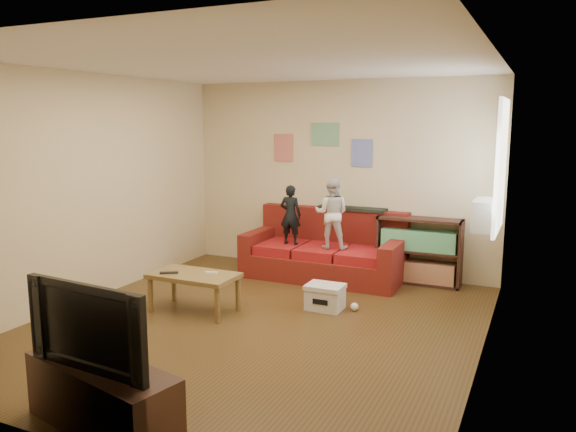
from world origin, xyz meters
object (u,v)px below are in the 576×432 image
at_px(coffee_table, 194,279).
at_px(file_box, 325,297).
at_px(tv_stand, 102,397).
at_px(sofa, 325,254).
at_px(television, 98,323).
at_px(bookshelf, 419,254).
at_px(child_a, 291,215).
at_px(child_b, 332,213).

distance_m(coffee_table, file_box, 1.51).
height_order(coffee_table, tv_stand, tv_stand).
distance_m(sofa, coffee_table, 2.15).
bearing_deg(television, bookshelf, 79.27).
height_order(child_a, child_b, child_b).
bearing_deg(bookshelf, sofa, -169.65).
bearing_deg(sofa, child_b, -49.64).
bearing_deg(tv_stand, bookshelf, 87.57).
relative_size(bookshelf, television, 1.04).
relative_size(child_a, coffee_table, 0.84).
distance_m(coffee_table, bookshelf, 3.02).
height_order(sofa, child_b, child_b).
relative_size(sofa, television, 2.04).
height_order(child_b, file_box, child_b).
bearing_deg(coffee_table, bookshelf, 46.93).
relative_size(coffee_table, file_box, 2.33).
xyz_separation_m(sofa, child_a, (-0.45, -0.17, 0.55)).
relative_size(sofa, file_box, 5.11).
relative_size(bookshelf, file_box, 2.61).
distance_m(file_box, television, 3.13).
xyz_separation_m(coffee_table, file_box, (1.32, 0.68, -0.23)).
bearing_deg(sofa, bookshelf, 10.35).
xyz_separation_m(bookshelf, television, (-1.24, -4.55, 0.38)).
bearing_deg(file_box, child_a, 130.13).
relative_size(child_a, television, 0.78).
relative_size(child_a, child_b, 0.87).
relative_size(child_a, bookshelf, 0.75).
height_order(bookshelf, tv_stand, bookshelf).
xyz_separation_m(coffee_table, television, (0.82, -2.34, 0.40)).
bearing_deg(bookshelf, child_b, -159.85).
xyz_separation_m(sofa, television, (-0.00, -4.32, 0.46)).
relative_size(bookshelf, tv_stand, 0.88).
relative_size(sofa, child_b, 2.28).
height_order(file_box, television, television).
xyz_separation_m(child_b, bookshelf, (1.09, 0.40, -0.53)).
xyz_separation_m(file_box, tv_stand, (-0.50, -3.03, 0.09)).
bearing_deg(child_a, file_box, 126.36).
distance_m(file_box, tv_stand, 3.07).
distance_m(bookshelf, file_box, 1.71).
bearing_deg(bookshelf, television, -105.26).
bearing_deg(child_b, bookshelf, -171.38).
bearing_deg(child_a, tv_stand, 92.39).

